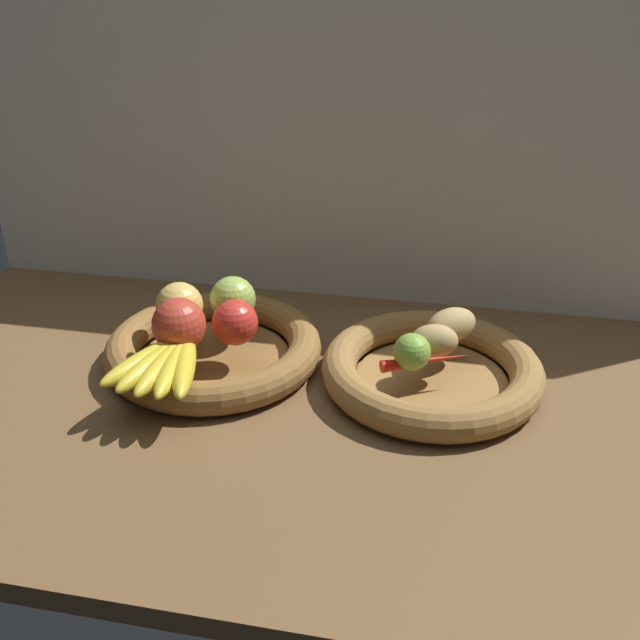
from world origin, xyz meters
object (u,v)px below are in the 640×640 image
object	(u,v)px
apple_golden_left	(180,305)
apple_red_right	(235,322)
fruit_bowl_left	(214,348)
banana_bunch_front	(166,363)
potato_back	(451,325)
apple_red_front	(179,325)
fruit_bowl_right	(432,370)
potato_large	(434,340)
apple_green_back	(233,299)
chili_pepper	(425,361)
lime_near	(412,352)

from	to	relation	value
apple_golden_left	apple_red_right	xyz separation A→B (cm)	(9.95, -3.39, -0.20)
fruit_bowl_left	banana_bunch_front	bearing A→B (deg)	-102.53
apple_red_right	banana_bunch_front	xyz separation A→B (cm)	(-7.09, -9.88, -1.90)
fruit_bowl_left	potato_back	distance (cm)	36.57
apple_red_front	potato_back	size ratio (longest dim) A/B	0.96
fruit_bowl_left	banana_bunch_front	world-z (taller)	banana_bunch_front
fruit_bowl_right	potato_large	world-z (taller)	potato_large
apple_golden_left	potato_large	size ratio (longest dim) A/B	1.06
banana_bunch_front	apple_green_back	bearing A→B (deg)	75.24
fruit_bowl_left	apple_golden_left	bearing A→B (deg)	167.18
potato_large	chili_pepper	bearing A→B (deg)	-105.24
fruit_bowl_right	potato_large	xyz separation A→B (cm)	(0.00, -0.00, 5.08)
lime_near	chili_pepper	distance (cm)	2.72
potato_large	potato_back	distance (cm)	5.40
apple_green_back	apple_red_right	xyz separation A→B (cm)	(2.58, -7.24, -0.17)
fruit_bowl_right	chili_pepper	size ratio (longest dim) A/B	2.48
apple_red_front	potato_large	xyz separation A→B (cm)	(36.67, 5.35, -1.58)
fruit_bowl_left	potato_large	world-z (taller)	potato_large
potato_back	apple_golden_left	bearing A→B (deg)	-174.95
apple_red_right	apple_golden_left	bearing A→B (deg)	161.19
apple_green_back	chili_pepper	distance (cm)	32.12
apple_red_front	apple_red_right	distance (cm)	8.15
apple_green_back	potato_back	size ratio (longest dim) A/B	0.87
apple_green_back	fruit_bowl_left	bearing A→B (deg)	-109.82
apple_red_right	fruit_bowl_left	bearing A→B (deg)	154.25
apple_red_front	banana_bunch_front	xyz separation A→B (cm)	(0.38, -6.67, -2.43)
potato_back	apple_green_back	bearing A→B (deg)	179.68
fruit_bowl_right	apple_red_front	bearing A→B (deg)	-171.70
fruit_bowl_right	potato_back	size ratio (longest dim) A/B	3.93
banana_bunch_front	chili_pepper	xyz separation A→B (cm)	(35.33, 8.50, -0.61)
fruit_bowl_left	chili_pepper	bearing A→B (deg)	-6.13
lime_near	apple_green_back	bearing A→B (deg)	161.91
apple_red_right	chili_pepper	distance (cm)	28.39
apple_red_front	chili_pepper	distance (cm)	35.89
apple_green_back	lime_near	size ratio (longest dim) A/B	1.36
apple_red_front	potato_large	distance (cm)	37.09
fruit_bowl_left	fruit_bowl_right	bearing A→B (deg)	0.00
fruit_bowl_left	lime_near	bearing A→B (deg)	-8.02
potato_back	fruit_bowl_right	bearing A→B (deg)	-114.44
fruit_bowl_left	potato_back	xyz separation A→B (cm)	(35.85, 4.92, 5.28)
potato_large	chili_pepper	size ratio (longest dim) A/B	0.52
apple_red_right	fruit_bowl_right	bearing A→B (deg)	4.18
potato_large	apple_red_front	bearing A→B (deg)	-171.70
apple_red_right	chili_pepper	size ratio (longest dim) A/B	0.52
apple_red_front	potato_large	size ratio (longest dim) A/B	1.16
apple_red_front	fruit_bowl_right	bearing A→B (deg)	8.30
fruit_bowl_right	apple_golden_left	size ratio (longest dim) A/B	4.48
fruit_bowl_left	apple_green_back	xyz separation A→B (cm)	(1.84, 5.10, 6.30)
banana_bunch_front	potato_back	size ratio (longest dim) A/B	2.16
lime_near	fruit_bowl_left	bearing A→B (deg)	171.98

